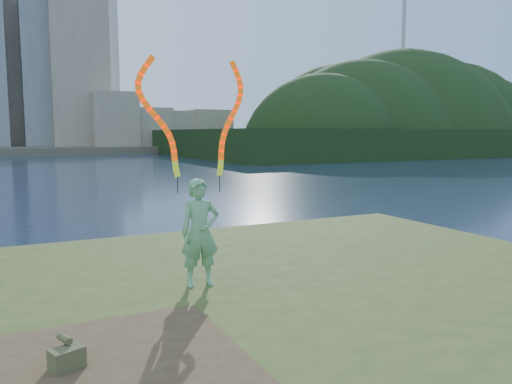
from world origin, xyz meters
TOP-DOWN VIEW (x-y plane):
  - ground at (0.00, 0.00)m, footprint 320.00×320.00m
  - grassy_knoll at (0.00, -2.30)m, footprint 20.00×18.00m
  - dirt_patch at (-2.20, -3.20)m, footprint 3.20×3.00m
  - far_shore at (0.00, 95.00)m, footprint 320.00×40.00m
  - wooded_hill at (59.57, 59.96)m, footprint 78.00×50.00m
  - woman_with_ribbons at (-0.12, -0.72)m, footprint 2.14×0.51m
  - canvas_bag at (-2.57, -3.04)m, footprint 0.42×0.47m

SIDE VIEW (x-z plane):
  - ground at x=0.00m, z-range 0.00..0.00m
  - wooded_hill at x=59.57m, z-range -31.34..31.66m
  - grassy_knoll at x=0.00m, z-range -0.06..0.74m
  - far_shore at x=0.00m, z-range 0.00..1.20m
  - dirt_patch at x=-2.20m, z-range 0.80..0.82m
  - canvas_bag at x=-2.57m, z-range 0.77..1.11m
  - woman_with_ribbons at x=-0.12m, z-range 0.08..4.31m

